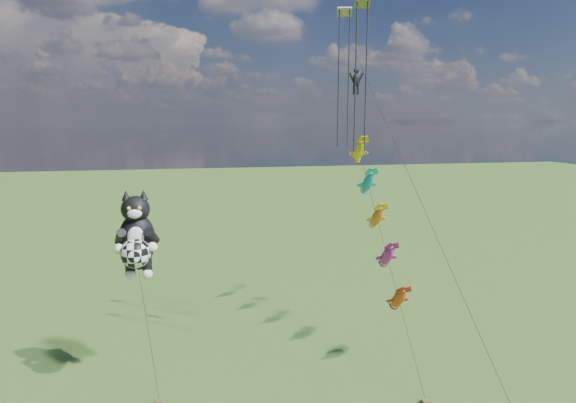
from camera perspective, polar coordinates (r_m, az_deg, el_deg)
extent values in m
cube|color=brown|center=(31.09, -15.02, -21.93)|extent=(0.40, 0.30, 0.22)
cylinder|color=black|center=(30.52, -16.20, -14.68)|extent=(1.08, 2.55, 7.42)
ellipsoid|color=black|center=(30.36, -17.43, -4.32)|extent=(2.66, 2.42, 3.16)
ellipsoid|color=black|center=(29.88, -17.62, -0.86)|extent=(2.10, 2.01, 1.60)
cone|color=black|center=(29.81, -18.65, 0.70)|extent=(0.71, 0.71, 0.59)
cone|color=black|center=(29.70, -16.76, 0.76)|extent=(0.71, 0.71, 0.59)
ellipsoid|color=white|center=(29.28, -17.73, -1.37)|extent=(0.92, 0.68, 0.57)
ellipsoid|color=white|center=(29.57, -17.59, -4.10)|extent=(1.06, 0.70, 1.31)
sphere|color=gold|center=(29.19, -18.36, -0.78)|extent=(0.24, 0.24, 0.24)
sphere|color=gold|center=(29.13, -17.20, -0.75)|extent=(0.24, 0.24, 0.24)
sphere|color=white|center=(29.53, -19.42, -5.30)|extent=(0.59, 0.59, 0.59)
sphere|color=white|center=(29.33, -15.76, -5.22)|extent=(0.59, 0.59, 0.59)
sphere|color=white|center=(30.83, -18.18, -8.25)|extent=(0.63, 0.63, 0.63)
sphere|color=white|center=(30.73, -16.33, -8.22)|extent=(0.63, 0.63, 0.63)
sphere|color=white|center=(29.19, -17.63, -5.88)|extent=(1.72, 1.72, 1.72)
cube|color=brown|center=(31.24, 15.98, -21.81)|extent=(0.40, 0.30, 0.22)
cylinder|color=black|center=(34.94, 10.98, -3.73)|extent=(0.59, 15.82, 16.28)
ellipsoid|color=orange|center=(32.88, 12.96, -11.15)|extent=(0.80, 2.05, 2.06)
ellipsoid|color=#D833B3|center=(34.12, 11.66, -6.32)|extent=(0.80, 2.05, 2.06)
ellipsoid|color=red|center=(35.61, 10.49, -1.86)|extent=(0.80, 2.05, 2.06)
ellipsoid|color=blue|center=(37.30, 9.42, 2.22)|extent=(0.80, 2.05, 2.06)
ellipsoid|color=yellow|center=(39.19, 8.45, 5.93)|extent=(0.80, 2.05, 2.06)
cylinder|color=black|center=(27.61, 15.94, -1.12)|extent=(4.36, 16.54, 22.21)
cube|color=#229254|center=(31.78, 8.78, 22.18)|extent=(0.99, 0.62, 0.55)
cylinder|color=black|center=(30.97, 7.98, 13.93)|extent=(0.08, 0.08, 9.19)
cylinder|color=black|center=(31.19, 9.14, 13.87)|extent=(0.08, 0.08, 9.19)
cube|color=#372BC9|center=(34.71, 6.71, 21.43)|extent=(1.03, 0.67, 0.60)
cylinder|color=black|center=(33.94, 5.99, 13.87)|extent=(0.08, 0.08, 9.19)
cylinder|color=black|center=(34.15, 7.11, 13.82)|extent=(0.08, 0.08, 9.19)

